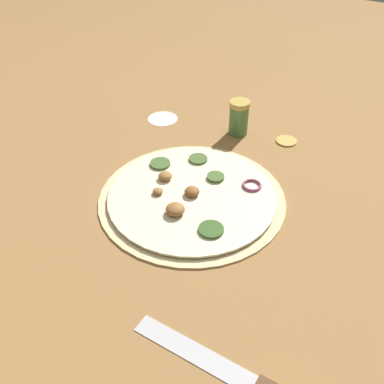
# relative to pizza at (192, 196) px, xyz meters

# --- Properties ---
(ground_plane) EXTENTS (3.00, 3.00, 0.00)m
(ground_plane) POSITION_rel_pizza_xyz_m (0.00, 0.00, -0.01)
(ground_plane) COLOR #9E703F
(pizza) EXTENTS (0.36, 0.36, 0.03)m
(pizza) POSITION_rel_pizza_xyz_m (0.00, 0.00, 0.00)
(pizza) COLOR beige
(pizza) RESTS_ON ground_plane
(spice_jar) EXTENTS (0.05, 0.05, 0.08)m
(spice_jar) POSITION_rel_pizza_xyz_m (-0.27, -0.03, 0.04)
(spice_jar) COLOR #4C7F42
(spice_jar) RESTS_ON ground_plane
(loose_cap) EXTENTS (0.05, 0.05, 0.01)m
(loose_cap) POSITION_rel_pizza_xyz_m (-0.29, 0.09, -0.00)
(loose_cap) COLOR gold
(loose_cap) RESTS_ON ground_plane
(flour_patch) EXTENTS (0.07, 0.07, 0.00)m
(flour_patch) POSITION_rel_pizza_xyz_m (-0.23, -0.22, -0.01)
(flour_patch) COLOR white
(flour_patch) RESTS_ON ground_plane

